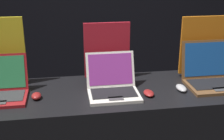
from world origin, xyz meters
TOP-DOWN VIEW (x-y plane):
  - laptop_front at (-0.74, 0.33)m, footprint 0.32×0.31m
  - mouse_front at (-0.52, 0.27)m, footprint 0.06×0.09m
  - promo_stand_front at (-0.74, 0.54)m, footprint 0.29×0.07m
  - laptop_middle at (-0.02, 0.28)m, footprint 0.33×0.33m
  - mouse_middle at (0.21, 0.20)m, footprint 0.07×0.11m
  - promo_stand_middle at (-0.02, 0.54)m, footprint 0.33×0.07m
  - laptop_back at (0.71, 0.32)m, footprint 0.39×0.33m
  - mouse_back at (0.46, 0.25)m, footprint 0.06×0.12m
  - promo_stand_back at (0.71, 0.51)m, footprint 0.36×0.07m

SIDE VIEW (x-z plane):
  - mouse_middle at x=0.21m, z-range 0.92..0.96m
  - mouse_back at x=0.46m, z-range 0.92..0.96m
  - mouse_front at x=-0.52m, z-range 0.92..0.96m
  - laptop_middle at x=-0.02m, z-range 0.86..1.11m
  - laptop_front at x=-0.74m, z-range 0.85..1.12m
  - laptop_back at x=0.71m, z-range 0.84..1.14m
  - promo_stand_middle at x=-0.02m, z-range 0.91..1.34m
  - promo_stand_back at x=0.71m, z-range 0.91..1.37m
  - promo_stand_front at x=-0.74m, z-range 0.91..1.40m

